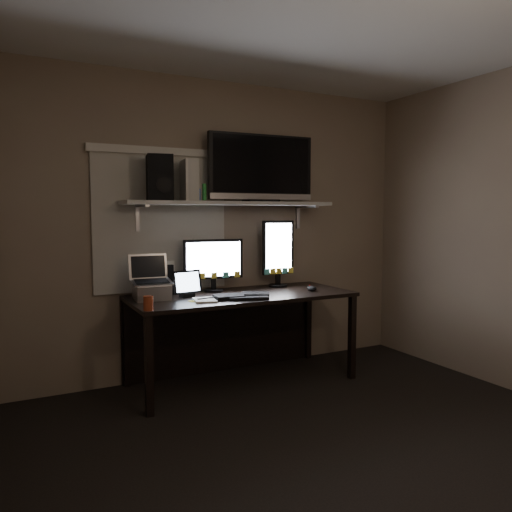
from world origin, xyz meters
TOP-DOWN VIEW (x-y plane):
  - floor at (0.00, 0.00)m, footprint 3.60×3.60m
  - ceiling at (0.00, 0.00)m, footprint 3.60×3.60m
  - back_wall at (0.00, 1.80)m, footprint 3.60×0.00m
  - window_blinds at (-0.55, 1.79)m, footprint 1.10×0.02m
  - desk at (0.00, 1.55)m, footprint 1.80×0.75m
  - wall_shelf at (0.00, 1.62)m, footprint 1.80×0.35m
  - monitor_landscape at (-0.15, 1.65)m, footprint 0.51×0.10m
  - monitor_portrait at (0.46, 1.65)m, footprint 0.30×0.07m
  - keyboard at (-0.06, 1.28)m, footprint 0.49×0.31m
  - mouse at (0.60, 1.31)m, footprint 0.10×0.13m
  - notepad at (-0.38, 1.27)m, footprint 0.20×0.25m
  - tablet at (-0.44, 1.50)m, footprint 0.25×0.14m
  - file_sorter at (-0.60, 1.69)m, footprint 0.21×0.10m
  - laptop at (-0.72, 1.50)m, footprint 0.31×0.26m
  - cup at (-0.85, 1.10)m, footprint 0.09×0.09m
  - sticky_notes at (-0.33, 1.37)m, footprint 0.36×0.30m
  - tv at (0.30, 1.65)m, footprint 0.96×0.21m
  - game_console at (-0.38, 1.60)m, footprint 0.12×0.28m
  - speaker at (-0.61, 1.60)m, footprint 0.23×0.26m
  - bottles at (-0.32, 1.54)m, footprint 0.21×0.07m

SIDE VIEW (x-z plane):
  - floor at x=0.00m, z-range 0.00..0.00m
  - desk at x=0.00m, z-range 0.19..0.92m
  - sticky_notes at x=-0.33m, z-range 0.73..0.73m
  - notepad at x=-0.38m, z-range 0.73..0.74m
  - keyboard at x=-0.06m, z-range 0.73..0.76m
  - mouse at x=0.60m, z-range 0.73..0.77m
  - cup at x=-0.85m, z-range 0.73..0.83m
  - tablet at x=-0.44m, z-range 0.73..0.94m
  - file_sorter at x=-0.60m, z-range 0.73..0.99m
  - laptop at x=-0.72m, z-range 0.73..1.06m
  - monitor_landscape at x=-0.15m, z-range 0.73..1.18m
  - monitor_portrait at x=0.46m, z-range 0.73..1.33m
  - back_wall at x=0.00m, z-range -0.55..3.05m
  - window_blinds at x=-0.55m, z-range 0.75..1.85m
  - wall_shelf at x=0.00m, z-range 1.45..1.48m
  - bottles at x=-0.32m, z-range 1.48..1.61m
  - game_console at x=-0.38m, z-range 1.48..1.80m
  - speaker at x=-0.61m, z-range 1.48..1.83m
  - tv at x=0.30m, z-range 1.48..2.05m
  - ceiling at x=0.00m, z-range 2.50..2.50m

